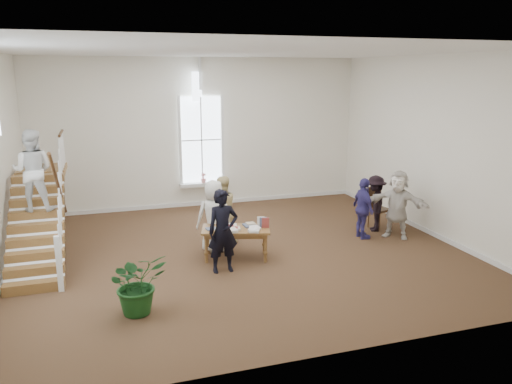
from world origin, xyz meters
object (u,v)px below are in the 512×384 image
object	(u,v)px
library_table	(236,232)
floor_plant	(138,283)
person_yellow	(222,210)
woman_cluster_b	(375,203)
police_officer	(223,231)
elderly_woman	(214,216)
side_chair	(377,205)
woman_cluster_a	(363,208)
woman_cluster_c	(397,204)

from	to	relation	value
library_table	floor_plant	xyz separation A→B (m)	(-2.30, -2.00, -0.08)
library_table	person_yellow	xyz separation A→B (m)	(-0.05, 1.11, 0.21)
woman_cluster_b	floor_plant	world-z (taller)	woman_cluster_b
floor_plant	police_officer	bearing A→B (deg)	36.37
elderly_woman	side_chair	size ratio (longest dim) A/B	1.52
woman_cluster_b	floor_plant	xyz separation A→B (m)	(-6.28, -2.85, -0.19)
woman_cluster_a	woman_cluster_c	bearing A→B (deg)	-102.13
elderly_woman	side_chair	world-z (taller)	elderly_woman
police_officer	floor_plant	bearing A→B (deg)	-146.04
library_table	woman_cluster_c	xyz separation A→B (m)	(4.22, 0.20, 0.23)
woman_cluster_a	side_chair	size ratio (longest dim) A/B	1.39
elderly_woman	woman_cluster_a	distance (m)	3.75
police_officer	person_yellow	xyz separation A→B (m)	(0.40, 1.75, -0.05)
police_officer	woman_cluster_c	xyz separation A→B (m)	(4.67, 0.84, -0.02)
library_table	woman_cluster_c	distance (m)	4.23
police_officer	side_chair	xyz separation A→B (m)	(4.65, 1.73, -0.25)
woman_cluster_a	woman_cluster_b	distance (m)	0.75
library_table	woman_cluster_a	bearing A→B (deg)	23.02
person_yellow	woman_cluster_b	distance (m)	4.05
library_table	side_chair	bearing A→B (deg)	30.79
person_yellow	woman_cluster_a	size ratio (longest dim) A/B	1.08
person_yellow	library_table	bearing A→B (deg)	83.88
woman_cluster_b	elderly_woman	bearing A→B (deg)	-66.20
side_chair	woman_cluster_a	bearing A→B (deg)	-155.26
police_officer	elderly_woman	distance (m)	1.25
library_table	woman_cluster_a	size ratio (longest dim) A/B	1.07
person_yellow	woman_cluster_c	distance (m)	4.37
person_yellow	side_chair	size ratio (longest dim) A/B	1.50
police_officer	floor_plant	size ratio (longest dim) A/B	1.61
elderly_woman	side_chair	xyz separation A→B (m)	(4.55, 0.48, -0.22)
woman_cluster_b	side_chair	size ratio (longest dim) A/B	1.33
woman_cluster_c	woman_cluster_a	bearing A→B (deg)	-148.68
library_table	woman_cluster_a	world-z (taller)	woman_cluster_a
person_yellow	woman_cluster_c	bearing A→B (deg)	159.27
woman_cluster_a	side_chair	xyz separation A→B (m)	(0.81, 0.69, -0.14)
elderly_woman	woman_cluster_c	bearing A→B (deg)	174.86
woman_cluster_a	floor_plant	size ratio (longest dim) A/B	1.41
woman_cluster_b	woman_cluster_c	xyz separation A→B (m)	(0.23, -0.65, 0.12)
police_officer	library_table	bearing A→B (deg)	52.32
library_table	police_officer	size ratio (longest dim) A/B	0.94
person_yellow	woman_cluster_b	size ratio (longest dim) A/B	1.13
police_officer	woman_cluster_a	world-z (taller)	police_officer
police_officer	elderly_woman	world-z (taller)	police_officer
elderly_woman	woman_cluster_c	distance (m)	4.59
library_table	elderly_woman	bearing A→B (deg)	135.97
library_table	elderly_woman	size ratio (longest dim) A/B	0.97
police_officer	side_chair	size ratio (longest dim) A/B	1.59
elderly_woman	floor_plant	bearing A→B (deg)	53.29
elderly_woman	person_yellow	xyz separation A→B (m)	(0.30, 0.50, -0.01)
police_officer	floor_plant	distance (m)	2.32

